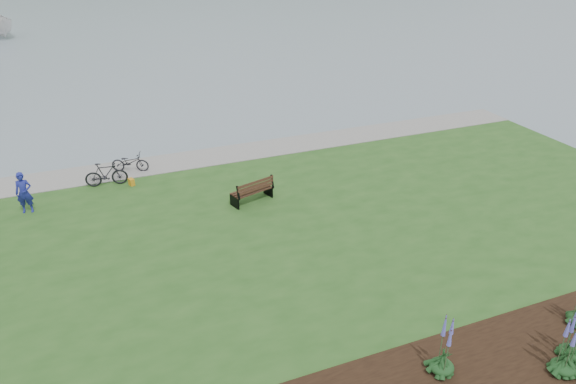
{
  "coord_description": "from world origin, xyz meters",
  "views": [
    {
      "loc": [
        -5.69,
        -16.05,
        10.25
      ],
      "look_at": [
        0.86,
        0.32,
        1.3
      ],
      "focal_mm": 32.0,
      "sensor_mm": 36.0,
      "label": 1
    }
  ],
  "objects_px": {
    "person": "(23,189)",
    "bicycle_a": "(130,162)",
    "park_bench": "(253,190)",
    "sailboat": "(4,37)"
  },
  "relations": [
    {
      "from": "bicycle_a",
      "to": "sailboat",
      "type": "relative_size",
      "value": 0.06
    },
    {
      "from": "bicycle_a",
      "to": "sailboat",
      "type": "xyz_separation_m",
      "value": [
        -8.78,
        42.32,
        -0.85
      ]
    },
    {
      "from": "park_bench",
      "to": "person",
      "type": "height_order",
      "value": "person"
    },
    {
      "from": "park_bench",
      "to": "bicycle_a",
      "type": "bearing_deg",
      "value": 113.94
    },
    {
      "from": "park_bench",
      "to": "person",
      "type": "relative_size",
      "value": 0.94
    },
    {
      "from": "park_bench",
      "to": "sailboat",
      "type": "distance_m",
      "value": 49.09
    },
    {
      "from": "sailboat",
      "to": "bicycle_a",
      "type": "bearing_deg",
      "value": -92.23
    },
    {
      "from": "bicycle_a",
      "to": "park_bench",
      "type": "bearing_deg",
      "value": -116.3
    },
    {
      "from": "person",
      "to": "bicycle_a",
      "type": "xyz_separation_m",
      "value": [
        4.21,
        2.47,
        -0.54
      ]
    },
    {
      "from": "person",
      "to": "sailboat",
      "type": "height_order",
      "value": "sailboat"
    }
  ]
}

